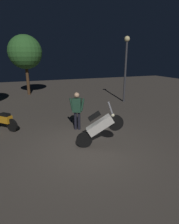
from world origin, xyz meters
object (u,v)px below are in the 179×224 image
(person_rider_beside, at_px, (77,108))
(streetlamp_near, at_px, (126,61))
(motorcycle_orange_parked_left, at_px, (2,120))
(motorcycle_white_foreground, at_px, (100,127))

(person_rider_beside, distance_m, streetlamp_near, 6.29)
(motorcycle_orange_parked_left, relative_size, person_rider_beside, 0.77)
(motorcycle_orange_parked_left, distance_m, streetlamp_near, 8.49)
(motorcycle_white_foreground, bearing_deg, streetlamp_near, 65.08)
(streetlamp_near, bearing_deg, person_rider_beside, -140.96)
(person_rider_beside, height_order, streetlamp_near, streetlamp_near)
(motorcycle_orange_parked_left, relative_size, streetlamp_near, 0.29)
(motorcycle_white_foreground, xyz_separation_m, person_rider_beside, (-0.25, 1.81, 0.24))
(motorcycle_white_foreground, bearing_deg, motorcycle_orange_parked_left, 151.16)
(motorcycle_orange_parked_left, xyz_separation_m, person_rider_beside, (3.04, -1.18, 0.55))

